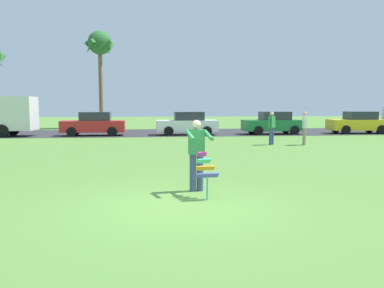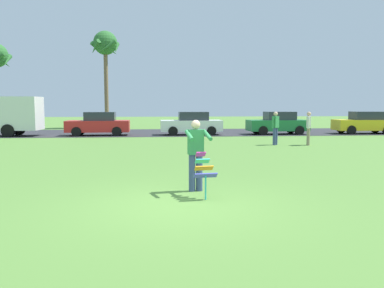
% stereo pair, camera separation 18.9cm
% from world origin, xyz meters
% --- Properties ---
extents(ground_plane, '(120.00, 120.00, 0.00)m').
position_xyz_m(ground_plane, '(0.00, 0.00, 0.00)').
color(ground_plane, '#568438').
extents(road_strip, '(120.00, 8.00, 0.01)m').
position_xyz_m(road_strip, '(0.00, 21.24, 0.01)').
color(road_strip, '#2D2D33').
rests_on(road_strip, ground).
extents(person_kite_flyer, '(0.61, 0.71, 1.73)m').
position_xyz_m(person_kite_flyer, '(0.48, 1.30, 0.95)').
color(person_kite_flyer, '#384772').
rests_on(person_kite_flyer, ground).
extents(kite_held, '(0.52, 0.67, 1.02)m').
position_xyz_m(kite_held, '(0.59, 0.59, 0.66)').
color(kite_held, '#D83399').
rests_on(kite_held, ground).
extents(parked_car_red, '(4.24, 1.91, 1.60)m').
position_xyz_m(parked_car_red, '(-4.42, 18.84, 0.77)').
color(parked_car_red, red).
rests_on(parked_car_red, ground).
extents(parked_car_white, '(4.22, 1.87, 1.60)m').
position_xyz_m(parked_car_white, '(1.93, 18.84, 0.77)').
color(parked_car_white, white).
rests_on(parked_car_white, ground).
extents(parked_car_green, '(4.26, 1.95, 1.60)m').
position_xyz_m(parked_car_green, '(8.06, 18.84, 0.77)').
color(parked_car_green, '#1E7238').
rests_on(parked_car_green, ground).
extents(parked_car_yellow, '(4.25, 1.93, 1.60)m').
position_xyz_m(parked_car_yellow, '(14.46, 18.84, 0.77)').
color(parked_car_yellow, yellow).
rests_on(parked_car_yellow, ground).
extents(palm_tree_right_near, '(2.58, 2.71, 8.59)m').
position_xyz_m(palm_tree_right_near, '(-4.98, 27.66, 7.17)').
color(palm_tree_right_near, brown).
rests_on(palm_tree_right_near, ground).
extents(person_walker_near, '(0.34, 0.53, 1.73)m').
position_xyz_m(person_walker_near, '(7.35, 11.47, 0.93)').
color(person_walker_near, gray).
rests_on(person_walker_near, ground).
extents(person_walker_far, '(0.44, 0.42, 1.73)m').
position_xyz_m(person_walker_far, '(5.68, 11.74, 0.93)').
color(person_walker_far, '#384772').
rests_on(person_walker_far, ground).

